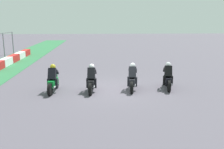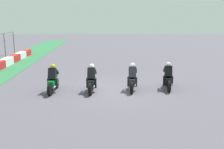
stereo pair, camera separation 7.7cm
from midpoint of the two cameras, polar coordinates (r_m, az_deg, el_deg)
name	(u,v)px [view 2 (the right image)]	position (r m, az deg, el deg)	size (l,w,h in m)	color
ground_plane	(112,89)	(13.84, 0.15, -3.47)	(120.00, 120.00, 0.00)	#544E59
rider_lane_a	(168,78)	(14.20, 12.99, -0.79)	(2.03, 0.61, 1.51)	black
rider_lane_b	(132,79)	(13.64, 4.93, -1.05)	(2.03, 0.62, 1.51)	black
rider_lane_c	(92,80)	(13.35, -4.58, -1.34)	(2.04, 0.56, 1.51)	black
rider_lane_d	(53,81)	(13.59, -13.37, -1.39)	(2.04, 0.55, 1.51)	black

